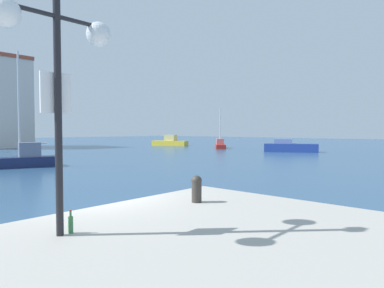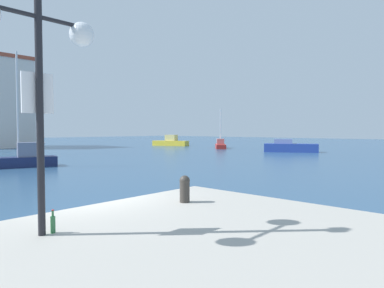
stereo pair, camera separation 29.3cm
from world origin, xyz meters
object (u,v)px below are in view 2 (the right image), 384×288
lamppost (38,43)px  bottle (53,224)px  motorboat_yellow_inner_mooring (171,142)px  sailboat_navy_near_pier (21,158)px  mooring_bollard (185,188)px  sailboat_red_far_right (220,145)px  motorboat_blue_outer_mooring (290,147)px

lamppost → bottle: lamppost is taller
lamppost → motorboat_yellow_inner_mooring: (34.89, 33.58, -3.06)m
sailboat_navy_near_pier → mooring_bollard: bearing=-102.2°
lamppost → bottle: bearing=-8.7°
mooring_bollard → sailboat_red_far_right: sailboat_red_far_right is taller
lamppost → sailboat_red_far_right: size_ratio=0.77×
lamppost → mooring_bollard: size_ratio=7.42×
mooring_bollard → motorboat_blue_outer_mooring: 33.09m
mooring_bollard → sailboat_navy_near_pier: size_ratio=0.07×
sailboat_navy_near_pier → sailboat_red_far_right: bearing=9.4°
motorboat_yellow_inner_mooring → lamppost: bearing=-136.1°
mooring_bollard → sailboat_navy_near_pier: (4.06, 18.80, -0.68)m
bottle → sailboat_red_far_right: size_ratio=0.06×
motorboat_blue_outer_mooring → motorboat_yellow_inner_mooring: bearing=85.8°
bottle → motorboat_blue_outer_mooring: (33.21, 13.01, -0.57)m
lamppost → motorboat_blue_outer_mooring: bearing=21.3°
bottle → motorboat_blue_outer_mooring: size_ratio=0.06×
motorboat_blue_outer_mooring → lamppost: bearing=-158.7°
motorboat_blue_outer_mooring → sailboat_red_far_right: 10.38m
sailboat_navy_near_pier → lamppost: bearing=-110.4°
mooring_bollard → sailboat_red_far_right: 38.99m
bottle → motorboat_yellow_inner_mooring: 48.33m
sailboat_navy_near_pier → motorboat_yellow_inner_mooring: bearing=27.9°
mooring_bollard → motorboat_yellow_inner_mooring: (31.96, 33.54, -0.71)m
motorboat_blue_outer_mooring → motorboat_yellow_inner_mooring: 20.64m
lamppost → mooring_bollard: 3.76m
sailboat_navy_near_pier → motorboat_blue_outer_mooring: 27.02m
sailboat_navy_near_pier → motorboat_blue_outer_mooring: size_ratio=1.27×
motorboat_blue_outer_mooring → motorboat_yellow_inner_mooring: motorboat_yellow_inner_mooring is taller
lamppost → motorboat_yellow_inner_mooring: size_ratio=0.70×
sailboat_navy_near_pier → motorboat_yellow_inner_mooring: size_ratio=1.30×
lamppost → sailboat_red_far_right: bearing=34.3°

